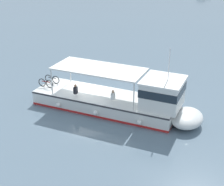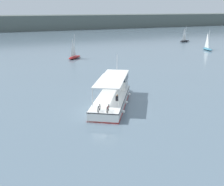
{
  "view_description": "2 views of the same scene",
  "coord_description": "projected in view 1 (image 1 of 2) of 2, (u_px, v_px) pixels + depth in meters",
  "views": [
    {
      "loc": [
        23.93,
        -2.03,
        11.56
      ],
      "look_at": [
        1.97,
        1.74,
        1.4
      ],
      "focal_mm": 53.3,
      "sensor_mm": 36.0,
      "label": 1
    },
    {
      "loc": [
        -11.33,
        -27.3,
        10.93
      ],
      "look_at": [
        1.97,
        1.74,
        1.4
      ],
      "focal_mm": 45.46,
      "sensor_mm": 36.0,
      "label": 2
    }
  ],
  "objects": [
    {
      "name": "ground_plane",
      "position": [
        86.0,
        100.0,
        26.57
      ],
      "size": [
        400.0,
        400.0,
        0.0
      ],
      "primitive_type": "plane",
      "color": "slate"
    },
    {
      "name": "ferry_main",
      "position": [
        125.0,
        100.0,
        24.26
      ],
      "size": [
        9.6,
        12.3,
        5.32
      ],
      "color": "white",
      "rests_on": "ground"
    }
  ]
}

